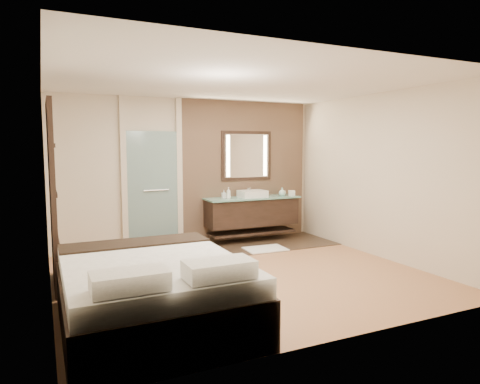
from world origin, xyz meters
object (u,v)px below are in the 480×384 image
vanity (252,212)px  waste_bin (204,247)px  mirror_unit (247,156)px  bed (153,291)px

vanity → waste_bin: bearing=-154.5°
mirror_unit → waste_bin: mirror_unit is taller
bed → waste_bin: (1.46, 2.50, -0.21)m
waste_bin → mirror_unit: bearing=34.1°
vanity → mirror_unit: 1.10m
mirror_unit → bed: bearing=-128.8°
vanity → bed: vanity is taller
vanity → mirror_unit: size_ratio=1.75×
waste_bin → bed: bearing=-120.3°
mirror_unit → bed: mirror_unit is taller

